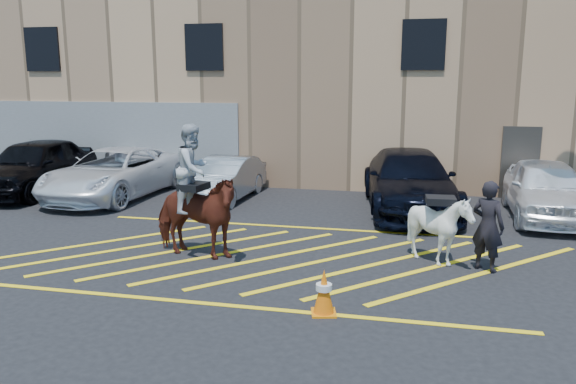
% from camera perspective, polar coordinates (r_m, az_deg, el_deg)
% --- Properties ---
extents(ground, '(90.00, 90.00, 0.00)m').
position_cam_1_polar(ground, '(11.84, -1.68, -6.30)').
color(ground, black).
rests_on(ground, ground).
extents(car_black_suv, '(2.32, 5.21, 1.74)m').
position_cam_1_polar(car_black_suv, '(19.63, -24.33, 2.45)').
color(car_black_suv, black).
rests_on(car_black_suv, ground).
extents(car_white_pickup, '(2.83, 5.55, 1.50)m').
position_cam_1_polar(car_white_pickup, '(18.03, -17.26, 1.84)').
color(car_white_pickup, white).
rests_on(car_white_pickup, ground).
extents(car_silver_sedan, '(1.59, 3.95, 1.28)m').
position_cam_1_polar(car_silver_sedan, '(16.98, -6.39, 1.34)').
color(car_silver_sedan, gray).
rests_on(car_silver_sedan, ground).
extents(car_blue_suv, '(3.04, 5.88, 1.63)m').
position_cam_1_polar(car_blue_suv, '(15.91, 12.21, 1.10)').
color(car_blue_suv, black).
rests_on(car_blue_suv, ground).
extents(car_white_suv, '(1.99, 4.59, 1.54)m').
position_cam_1_polar(car_white_suv, '(16.11, 24.73, 0.26)').
color(car_white_suv, white).
rests_on(car_white_suv, ground).
extents(handler, '(0.76, 0.70, 1.75)m').
position_cam_1_polar(handler, '(11.28, 19.64, -3.28)').
color(handler, black).
rests_on(handler, ground).
extents(warehouse, '(32.42, 10.20, 7.30)m').
position_cam_1_polar(warehouse, '(23.09, 5.65, 11.55)').
color(warehouse, tan).
rests_on(warehouse, ground).
extents(hatching_zone, '(12.60, 5.12, 0.01)m').
position_cam_1_polar(hatching_zone, '(11.57, -2.04, -6.71)').
color(hatching_zone, yellow).
rests_on(hatching_zone, ground).
extents(mounted_bay, '(2.21, 1.31, 2.74)m').
position_cam_1_polar(mounted_bay, '(11.50, -9.49, -1.29)').
color(mounted_bay, '#592315').
rests_on(mounted_bay, ground).
extents(saddled_white, '(1.23, 1.36, 1.45)m').
position_cam_1_polar(saddled_white, '(11.42, 15.10, -3.55)').
color(saddled_white, silver).
rests_on(saddled_white, ground).
extents(traffic_cone, '(0.46, 0.46, 0.73)m').
position_cam_1_polar(traffic_cone, '(8.87, 3.67, -10.07)').
color(traffic_cone, orange).
rests_on(traffic_cone, ground).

